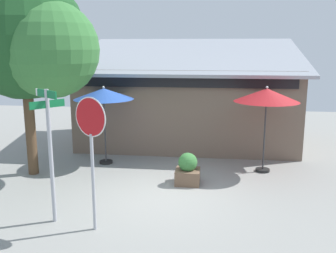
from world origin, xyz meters
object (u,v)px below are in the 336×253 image
sidewalk_planter (188,170)px  shade_tree (31,40)px  stop_sign (91,138)px  patio_umbrella_royal_blue_left (104,95)px  street_sign_post (50,143)px  patio_umbrella_crimson_center (267,96)px

sidewalk_planter → shade_tree: bearing=178.1°
stop_sign → patio_umbrella_royal_blue_left: stop_sign is taller
stop_sign → shade_tree: shade_tree is taller
street_sign_post → shade_tree: 4.03m
street_sign_post → stop_sign: 1.08m
patio_umbrella_crimson_center → sidewalk_planter: patio_umbrella_crimson_center is taller
shade_tree → sidewalk_planter: bearing=-1.9°
patio_umbrella_royal_blue_left → patio_umbrella_crimson_center: (5.14, -0.23, 0.07)m
sidewalk_planter → patio_umbrella_crimson_center: bearing=30.9°
patio_umbrella_royal_blue_left → stop_sign: bearing=-76.7°
street_sign_post → sidewalk_planter: bearing=44.4°
stop_sign → patio_umbrella_crimson_center: stop_sign is taller
patio_umbrella_royal_blue_left → sidewalk_planter: 3.80m
shade_tree → patio_umbrella_crimson_center: bearing=10.1°
stop_sign → patio_umbrella_royal_blue_left: bearing=103.3°
stop_sign → sidewalk_planter: (1.78, 3.01, -1.63)m
patio_umbrella_royal_blue_left → patio_umbrella_crimson_center: bearing=-2.5°
patio_umbrella_royal_blue_left → shade_tree: size_ratio=0.44×
stop_sign → patio_umbrella_crimson_center: 5.97m
street_sign_post → patio_umbrella_royal_blue_left: street_sign_post is taller
patio_umbrella_crimson_center → sidewalk_planter: size_ratio=2.97×
patio_umbrella_crimson_center → patio_umbrella_royal_blue_left: bearing=177.5°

